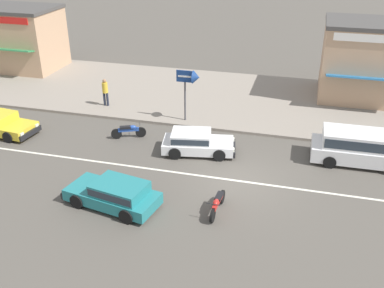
{
  "coord_description": "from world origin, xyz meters",
  "views": [
    {
      "loc": [
        2.45,
        -17.03,
        10.47
      ],
      "look_at": [
        -2.5,
        1.46,
        0.8
      ],
      "focal_mm": 42.0,
      "sensor_mm": 36.0,
      "label": 1
    }
  ],
  "objects_px": {
    "motorcycle_1": "(129,131)",
    "motorcycle_2": "(218,203)",
    "hatchback_teal_4": "(115,193)",
    "shopfront_mid_block": "(14,37)",
    "minivan_white_5": "(359,146)",
    "shopfront_corner_warung": "(368,60)",
    "arrow_signboard": "(193,79)",
    "pedestrian_near_clock": "(105,90)",
    "hatchback_white_0": "(196,142)"
  },
  "relations": [
    {
      "from": "motorcycle_1",
      "to": "arrow_signboard",
      "type": "bearing_deg",
      "value": 43.88
    },
    {
      "from": "minivan_white_5",
      "to": "motorcycle_1",
      "type": "xyz_separation_m",
      "value": [
        -11.54,
        -0.34,
        -0.42
      ]
    },
    {
      "from": "shopfront_corner_warung",
      "to": "hatchback_white_0",
      "type": "bearing_deg",
      "value": -130.62
    },
    {
      "from": "hatchback_teal_4",
      "to": "arrow_signboard",
      "type": "bearing_deg",
      "value": 83.77
    },
    {
      "from": "motorcycle_2",
      "to": "shopfront_mid_block",
      "type": "distance_m",
      "value": 23.91
    },
    {
      "from": "hatchback_teal_4",
      "to": "motorcycle_2",
      "type": "distance_m",
      "value": 4.13
    },
    {
      "from": "hatchback_teal_4",
      "to": "shopfront_mid_block",
      "type": "relative_size",
      "value": 0.6
    },
    {
      "from": "pedestrian_near_clock",
      "to": "shopfront_corner_warung",
      "type": "height_order",
      "value": "shopfront_corner_warung"
    },
    {
      "from": "hatchback_teal_4",
      "to": "arrow_signboard",
      "type": "xyz_separation_m",
      "value": [
        0.95,
        8.72,
        2.03
      ]
    },
    {
      "from": "hatchback_white_0",
      "to": "shopfront_corner_warung",
      "type": "bearing_deg",
      "value": 49.38
    },
    {
      "from": "arrow_signboard",
      "to": "motorcycle_1",
      "type": "bearing_deg",
      "value": -136.12
    },
    {
      "from": "minivan_white_5",
      "to": "motorcycle_1",
      "type": "distance_m",
      "value": 11.55
    },
    {
      "from": "motorcycle_1",
      "to": "motorcycle_2",
      "type": "distance_m",
      "value": 8.02
    },
    {
      "from": "motorcycle_2",
      "to": "shopfront_mid_block",
      "type": "xyz_separation_m",
      "value": [
        -18.82,
        14.62,
        2.01
      ]
    },
    {
      "from": "arrow_signboard",
      "to": "shopfront_mid_block",
      "type": "distance_m",
      "value": 16.99
    },
    {
      "from": "minivan_white_5",
      "to": "shopfront_mid_block",
      "type": "relative_size",
      "value": 0.69
    },
    {
      "from": "motorcycle_2",
      "to": "arrow_signboard",
      "type": "xyz_separation_m",
      "value": [
        -3.13,
        8.09,
        2.19
      ]
    },
    {
      "from": "shopfront_corner_warung",
      "to": "shopfront_mid_block",
      "type": "relative_size",
      "value": 0.82
    },
    {
      "from": "pedestrian_near_clock",
      "to": "shopfront_corner_warung",
      "type": "bearing_deg",
      "value": 20.19
    },
    {
      "from": "arrow_signboard",
      "to": "shopfront_corner_warung",
      "type": "distance_m",
      "value": 11.53
    },
    {
      "from": "hatchback_teal_4",
      "to": "minivan_white_5",
      "type": "relative_size",
      "value": 0.87
    },
    {
      "from": "hatchback_teal_4",
      "to": "motorcycle_1",
      "type": "bearing_deg",
      "value": 107.16
    },
    {
      "from": "arrow_signboard",
      "to": "pedestrian_near_clock",
      "type": "height_order",
      "value": "arrow_signboard"
    },
    {
      "from": "motorcycle_1",
      "to": "minivan_white_5",
      "type": "bearing_deg",
      "value": 1.7
    },
    {
      "from": "minivan_white_5",
      "to": "arrow_signboard",
      "type": "height_order",
      "value": "arrow_signboard"
    },
    {
      "from": "shopfront_corner_warung",
      "to": "shopfront_mid_block",
      "type": "distance_m",
      "value": 25.2
    },
    {
      "from": "hatchback_white_0",
      "to": "pedestrian_near_clock",
      "type": "bearing_deg",
      "value": 147.71
    },
    {
      "from": "motorcycle_1",
      "to": "motorcycle_2",
      "type": "height_order",
      "value": "same"
    },
    {
      "from": "hatchback_white_0",
      "to": "shopfront_mid_block",
      "type": "xyz_separation_m",
      "value": [
        -16.71,
        9.91,
        1.84
      ]
    },
    {
      "from": "motorcycle_1",
      "to": "shopfront_corner_warung",
      "type": "relative_size",
      "value": 0.3
    },
    {
      "from": "hatchback_white_0",
      "to": "motorcycle_1",
      "type": "bearing_deg",
      "value": 169.86
    },
    {
      "from": "pedestrian_near_clock",
      "to": "shopfront_mid_block",
      "type": "bearing_deg",
      "value": 150.45
    },
    {
      "from": "shopfront_corner_warung",
      "to": "motorcycle_1",
      "type": "bearing_deg",
      "value": -143.2
    },
    {
      "from": "motorcycle_2",
      "to": "shopfront_corner_warung",
      "type": "bearing_deg",
      "value": 66.4
    },
    {
      "from": "arrow_signboard",
      "to": "shopfront_mid_block",
      "type": "xyz_separation_m",
      "value": [
        -15.69,
        6.52,
        -0.18
      ]
    },
    {
      "from": "arrow_signboard",
      "to": "pedestrian_near_clock",
      "type": "bearing_deg",
      "value": 171.14
    },
    {
      "from": "hatchback_teal_4",
      "to": "arrow_signboard",
      "type": "relative_size",
      "value": 1.4
    },
    {
      "from": "motorcycle_2",
      "to": "pedestrian_near_clock",
      "type": "distance_m",
      "value": 12.67
    },
    {
      "from": "hatchback_white_0",
      "to": "minivan_white_5",
      "type": "bearing_deg",
      "value": 7.59
    },
    {
      "from": "hatchback_white_0",
      "to": "arrow_signboard",
      "type": "relative_size",
      "value": 1.28
    },
    {
      "from": "minivan_white_5",
      "to": "motorcycle_2",
      "type": "height_order",
      "value": "minivan_white_5"
    },
    {
      "from": "motorcycle_2",
      "to": "pedestrian_near_clock",
      "type": "bearing_deg",
      "value": 134.69
    },
    {
      "from": "minivan_white_5",
      "to": "motorcycle_1",
      "type": "bearing_deg",
      "value": -178.3
    },
    {
      "from": "motorcycle_2",
      "to": "minivan_white_5",
      "type": "bearing_deg",
      "value": 45.69
    },
    {
      "from": "hatchback_white_0",
      "to": "arrow_signboard",
      "type": "bearing_deg",
      "value": 106.69
    },
    {
      "from": "hatchback_teal_4",
      "to": "shopfront_mid_block",
      "type": "height_order",
      "value": "shopfront_mid_block"
    },
    {
      "from": "minivan_white_5",
      "to": "pedestrian_near_clock",
      "type": "bearing_deg",
      "value": 167.33
    },
    {
      "from": "hatchback_teal_4",
      "to": "shopfront_corner_warung",
      "type": "bearing_deg",
      "value": 55.52
    },
    {
      "from": "motorcycle_1",
      "to": "shopfront_mid_block",
      "type": "xyz_separation_m",
      "value": [
        -12.88,
        9.23,
        2.01
      ]
    },
    {
      "from": "hatchback_white_0",
      "to": "motorcycle_1",
      "type": "xyz_separation_m",
      "value": [
        -3.83,
        0.68,
        -0.17
      ]
    }
  ]
}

